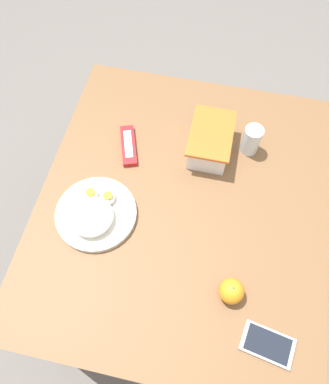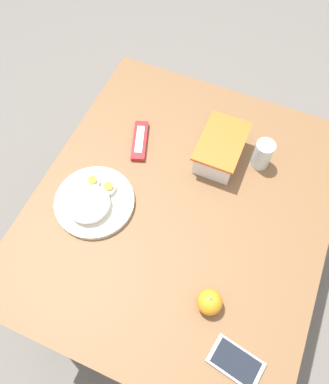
{
  "view_description": "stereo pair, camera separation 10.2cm",
  "coord_description": "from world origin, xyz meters",
  "px_view_note": "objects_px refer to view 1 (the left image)",
  "views": [
    {
      "loc": [
        0.52,
        0.05,
        1.76
      ],
      "look_at": [
        -0.01,
        -0.06,
        0.74
      ],
      "focal_mm": 35.0,
      "sensor_mm": 36.0,
      "label": 1
    },
    {
      "loc": [
        0.49,
        0.15,
        1.76
      ],
      "look_at": [
        -0.01,
        -0.06,
        0.74
      ],
      "focal_mm": 35.0,
      "sensor_mm": 36.0,
      "label": 2
    }
  ],
  "objects_px": {
    "cell_phone": "(268,344)",
    "rice_plate": "(95,214)",
    "drinking_glass": "(251,140)",
    "candy_bar": "(128,146)",
    "food_container": "(210,142)",
    "orange_fruit": "(232,291)"
  },
  "relations": [
    {
      "from": "food_container",
      "to": "drinking_glass",
      "type": "xyz_separation_m",
      "value": [
        -0.03,
        0.13,
        0.01
      ]
    },
    {
      "from": "candy_bar",
      "to": "cell_phone",
      "type": "distance_m",
      "value": 0.73
    },
    {
      "from": "rice_plate",
      "to": "cell_phone",
      "type": "bearing_deg",
      "value": 64.82
    },
    {
      "from": "food_container",
      "to": "drinking_glass",
      "type": "height_order",
      "value": "drinking_glass"
    },
    {
      "from": "food_container",
      "to": "candy_bar",
      "type": "relative_size",
      "value": 1.25
    },
    {
      "from": "rice_plate",
      "to": "drinking_glass",
      "type": "xyz_separation_m",
      "value": [
        -0.35,
        0.43,
        0.03
      ]
    },
    {
      "from": "rice_plate",
      "to": "candy_bar",
      "type": "height_order",
      "value": "rice_plate"
    },
    {
      "from": "candy_bar",
      "to": "cell_phone",
      "type": "xyz_separation_m",
      "value": [
        0.53,
        0.51,
        -0.0
      ]
    },
    {
      "from": "cell_phone",
      "to": "drinking_glass",
      "type": "xyz_separation_m",
      "value": [
        -0.61,
        -0.12,
        0.05
      ]
    },
    {
      "from": "orange_fruit",
      "to": "rice_plate",
      "type": "height_order",
      "value": "orange_fruit"
    },
    {
      "from": "rice_plate",
      "to": "candy_bar",
      "type": "xyz_separation_m",
      "value": [
        -0.27,
        0.03,
        -0.01
      ]
    },
    {
      "from": "rice_plate",
      "to": "candy_bar",
      "type": "relative_size",
      "value": 1.53
    },
    {
      "from": "food_container",
      "to": "rice_plate",
      "type": "xyz_separation_m",
      "value": [
        0.32,
        -0.3,
        -0.02
      ]
    },
    {
      "from": "cell_phone",
      "to": "rice_plate",
      "type": "bearing_deg",
      "value": -115.18
    },
    {
      "from": "candy_bar",
      "to": "drinking_glass",
      "type": "xyz_separation_m",
      "value": [
        -0.08,
        0.4,
        0.04
      ]
    },
    {
      "from": "orange_fruit",
      "to": "drinking_glass",
      "type": "xyz_separation_m",
      "value": [
        -0.5,
        -0.0,
        0.02
      ]
    },
    {
      "from": "rice_plate",
      "to": "cell_phone",
      "type": "relative_size",
      "value": 1.68
    },
    {
      "from": "rice_plate",
      "to": "orange_fruit",
      "type": "bearing_deg",
      "value": 71.16
    },
    {
      "from": "orange_fruit",
      "to": "food_container",
      "type": "bearing_deg",
      "value": -164.13
    },
    {
      "from": "food_container",
      "to": "candy_bar",
      "type": "xyz_separation_m",
      "value": [
        0.05,
        -0.27,
        -0.03
      ]
    },
    {
      "from": "food_container",
      "to": "candy_bar",
      "type": "bearing_deg",
      "value": -79.35
    },
    {
      "from": "rice_plate",
      "to": "drinking_glass",
      "type": "height_order",
      "value": "drinking_glass"
    }
  ]
}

